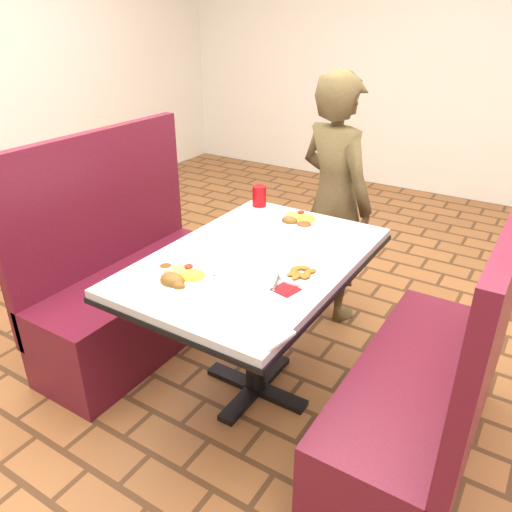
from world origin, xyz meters
name	(u,v)px	position (x,y,z in m)	size (l,w,h in m)	color
dining_table	(256,275)	(0.00, 0.00, 0.65)	(0.81, 1.21, 0.75)	silver
booth_bench_left	(133,290)	(-0.80, 0.00, 0.33)	(0.47, 1.20, 1.17)	maroon
booth_bench_right	(426,398)	(0.80, 0.00, 0.33)	(0.47, 1.20, 1.17)	maroon
diner_person	(334,201)	(-0.03, 0.89, 0.72)	(0.53, 0.35, 1.44)	brown
near_dinner_plate	(181,275)	(-0.13, -0.35, 0.78)	(0.24, 0.24, 0.07)	white
far_dinner_plate	(299,218)	(-0.02, 0.44, 0.77)	(0.25, 0.25, 0.06)	white
plantain_plate	(301,274)	(0.25, -0.06, 0.76)	(0.18, 0.18, 0.03)	white
maroon_napkin	(286,289)	(0.25, -0.19, 0.75)	(0.09, 0.09, 0.00)	maroon
spoon_utensil	(277,282)	(0.20, -0.16, 0.76)	(0.01, 0.13, 0.00)	silver
red_tumbler	(259,196)	(-0.31, 0.53, 0.81)	(0.07, 0.07, 0.11)	#B30B10
paper_napkin	(263,331)	(0.32, -0.47, 0.76)	(0.18, 0.13, 0.01)	white
knife_utensil	(196,283)	(-0.06, -0.34, 0.76)	(0.01, 0.19, 0.00)	silver
fork_utensil	(179,285)	(-0.11, -0.39, 0.76)	(0.01, 0.13, 0.00)	silver
lettuce_shreds	(271,253)	(0.04, 0.06, 0.75)	(0.28, 0.32, 0.00)	#81C04C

